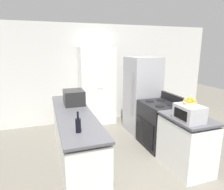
{
  "coord_description": "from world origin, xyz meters",
  "views": [
    {
      "loc": [
        -1.28,
        -1.92,
        1.99
      ],
      "look_at": [
        0.0,
        1.83,
        1.05
      ],
      "focal_mm": 32.0,
      "sensor_mm": 36.0,
      "label": 1
    }
  ],
  "objects_px": {
    "pantry_cabinet": "(97,86)",
    "stove": "(159,124)",
    "refrigerator": "(142,95)",
    "toaster_oven": "(189,113)",
    "fruit_bowl": "(190,102)",
    "microwave": "(74,97)",
    "wine_bottle": "(78,125)"
  },
  "relations": [
    {
      "from": "pantry_cabinet",
      "to": "stove",
      "type": "bearing_deg",
      "value": -62.94
    },
    {
      "from": "refrigerator",
      "to": "toaster_oven",
      "type": "xyz_separation_m",
      "value": [
        -0.15,
        -1.82,
        0.14
      ]
    },
    {
      "from": "pantry_cabinet",
      "to": "toaster_oven",
      "type": "distance_m",
      "value": 2.77
    },
    {
      "from": "fruit_bowl",
      "to": "microwave",
      "type": "bearing_deg",
      "value": 135.9
    },
    {
      "from": "toaster_oven",
      "to": "fruit_bowl",
      "type": "height_order",
      "value": "fruit_bowl"
    },
    {
      "from": "refrigerator",
      "to": "fruit_bowl",
      "type": "bearing_deg",
      "value": -94.73
    },
    {
      "from": "wine_bottle",
      "to": "fruit_bowl",
      "type": "height_order",
      "value": "fruit_bowl"
    },
    {
      "from": "stove",
      "to": "fruit_bowl",
      "type": "distance_m",
      "value": 1.24
    },
    {
      "from": "wine_bottle",
      "to": "toaster_oven",
      "type": "bearing_deg",
      "value": -4.15
    },
    {
      "from": "stove",
      "to": "fruit_bowl",
      "type": "relative_size",
      "value": 5.22
    },
    {
      "from": "microwave",
      "to": "fruit_bowl",
      "type": "distance_m",
      "value": 2.1
    },
    {
      "from": "microwave",
      "to": "refrigerator",
      "type": "bearing_deg",
      "value": 11.93
    },
    {
      "from": "pantry_cabinet",
      "to": "refrigerator",
      "type": "height_order",
      "value": "pantry_cabinet"
    },
    {
      "from": "pantry_cabinet",
      "to": "toaster_oven",
      "type": "bearing_deg",
      "value": -74.98
    },
    {
      "from": "microwave",
      "to": "wine_bottle",
      "type": "height_order",
      "value": "wine_bottle"
    },
    {
      "from": "pantry_cabinet",
      "to": "stove",
      "type": "height_order",
      "value": "pantry_cabinet"
    },
    {
      "from": "refrigerator",
      "to": "microwave",
      "type": "xyz_separation_m",
      "value": [
        -1.66,
        -0.35,
        0.16
      ]
    },
    {
      "from": "toaster_oven",
      "to": "microwave",
      "type": "bearing_deg",
      "value": 135.56
    },
    {
      "from": "refrigerator",
      "to": "fruit_bowl",
      "type": "relative_size",
      "value": 8.7
    },
    {
      "from": "stove",
      "to": "wine_bottle",
      "type": "relative_size",
      "value": 3.77
    },
    {
      "from": "pantry_cabinet",
      "to": "microwave",
      "type": "distance_m",
      "value": 1.43
    },
    {
      "from": "stove",
      "to": "microwave",
      "type": "bearing_deg",
      "value": 164.03
    },
    {
      "from": "stove",
      "to": "microwave",
      "type": "relative_size",
      "value": 2.36
    },
    {
      "from": "pantry_cabinet",
      "to": "wine_bottle",
      "type": "height_order",
      "value": "pantry_cabinet"
    },
    {
      "from": "pantry_cabinet",
      "to": "toaster_oven",
      "type": "xyz_separation_m",
      "value": [
        0.72,
        -2.67,
        0.03
      ]
    },
    {
      "from": "microwave",
      "to": "pantry_cabinet",
      "type": "bearing_deg",
      "value": 56.78
    },
    {
      "from": "fruit_bowl",
      "to": "refrigerator",
      "type": "bearing_deg",
      "value": 85.27
    },
    {
      "from": "refrigerator",
      "to": "microwave",
      "type": "height_order",
      "value": "refrigerator"
    },
    {
      "from": "pantry_cabinet",
      "to": "microwave",
      "type": "height_order",
      "value": "pantry_cabinet"
    },
    {
      "from": "refrigerator",
      "to": "microwave",
      "type": "bearing_deg",
      "value": -168.07
    },
    {
      "from": "refrigerator",
      "to": "wine_bottle",
      "type": "xyz_separation_m",
      "value": [
        -1.8,
        -1.7,
        0.12
      ]
    },
    {
      "from": "microwave",
      "to": "wine_bottle",
      "type": "xyz_separation_m",
      "value": [
        -0.15,
        -1.35,
        -0.04
      ]
    }
  ]
}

